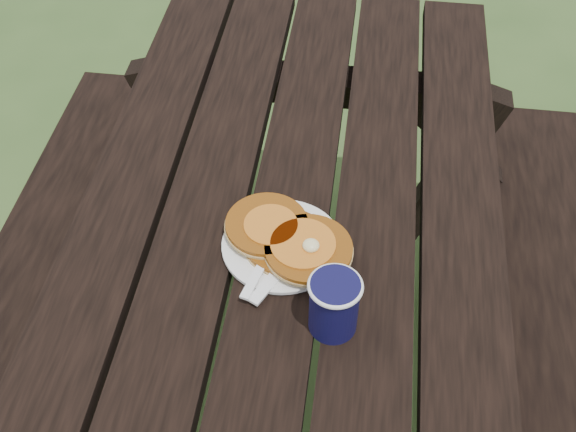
# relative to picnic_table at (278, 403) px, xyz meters

# --- Properties ---
(picnic_table) EXTENTS (1.36, 1.80, 0.75)m
(picnic_table) POSITION_rel_picnic_table_xyz_m (0.00, 0.00, 0.00)
(picnic_table) COLOR black
(picnic_table) RESTS_ON ground
(plate) EXTENTS (0.20, 0.20, 0.01)m
(plate) POSITION_rel_picnic_table_xyz_m (-0.00, 0.09, 0.39)
(plate) COLOR white
(plate) RESTS_ON picnic_table
(pancake_stack) EXTENTS (0.22, 0.19, 0.04)m
(pancake_stack) POSITION_rel_picnic_table_xyz_m (0.01, 0.09, 0.41)
(pancake_stack) COLOR #88480F
(pancake_stack) RESTS_ON plate
(knife) EXTENTS (0.10, 0.17, 0.00)m
(knife) POSITION_rel_picnic_table_xyz_m (0.01, 0.04, 0.39)
(knife) COLOR white
(knife) RESTS_ON plate
(fork) EXTENTS (0.07, 0.16, 0.01)m
(fork) POSITION_rel_picnic_table_xyz_m (-0.03, 0.02, 0.40)
(fork) COLOR white
(fork) RESTS_ON plate
(coffee_cup) EXTENTS (0.08, 0.08, 0.10)m
(coffee_cup) POSITION_rel_picnic_table_xyz_m (0.10, -0.05, 0.44)
(coffee_cup) COLOR #0E0D37
(coffee_cup) RESTS_ON picnic_table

